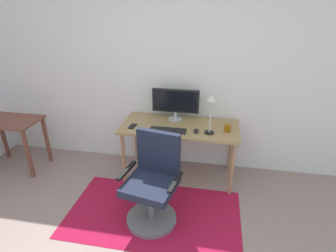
{
  "coord_description": "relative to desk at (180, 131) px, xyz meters",
  "views": [
    {
      "loc": [
        0.54,
        -1.16,
        2.09
      ],
      "look_at": [
        0.04,
        1.55,
        0.82
      ],
      "focal_mm": 28.89,
      "sensor_mm": 36.0,
      "label": 1
    }
  ],
  "objects": [
    {
      "name": "wall_back",
      "position": [
        -0.14,
        0.4,
        0.65
      ],
      "size": [
        6.0,
        0.1,
        2.6
      ],
      "primitive_type": "cube",
      "color": "silver",
      "rests_on": "ground"
    },
    {
      "name": "desk_lamp",
      "position": [
        0.36,
        -0.14,
        0.39
      ],
      "size": [
        0.11,
        0.11,
        0.45
      ],
      "color": "black",
      "rests_on": "desk"
    },
    {
      "name": "keyboard",
      "position": [
        -0.12,
        -0.17,
        0.08
      ],
      "size": [
        0.43,
        0.13,
        0.02
      ],
      "primitive_type": "cube",
      "color": "black",
      "rests_on": "desk"
    },
    {
      "name": "office_chair",
      "position": [
        -0.15,
        -0.81,
        -0.25
      ],
      "size": [
        0.61,
        0.56,
        0.95
      ],
      "rotation": [
        0.0,
        0.0,
        -0.19
      ],
      "color": "slate",
      "rests_on": "ground"
    },
    {
      "name": "desk",
      "position": [
        0.0,
        0.0,
        0.0
      ],
      "size": [
        1.42,
        0.65,
        0.72
      ],
      "color": "#987A4E",
      "rests_on": "ground"
    },
    {
      "name": "computer_mouse",
      "position": [
        0.21,
        -0.15,
        0.09
      ],
      "size": [
        0.06,
        0.1,
        0.03
      ],
      "primitive_type": "ellipsoid",
      "color": "black",
      "rests_on": "desk"
    },
    {
      "name": "monitor",
      "position": [
        -0.08,
        0.19,
        0.31
      ],
      "size": [
        0.59,
        0.18,
        0.4
      ],
      "color": "#B2B2B7",
      "rests_on": "desk"
    },
    {
      "name": "cell_phone",
      "position": [
        -0.56,
        -0.13,
        0.08
      ],
      "size": [
        0.08,
        0.15,
        0.01
      ],
      "primitive_type": "cube",
      "rotation": [
        0.0,
        0.0,
        -0.11
      ],
      "color": "black",
      "rests_on": "desk"
    },
    {
      "name": "side_table",
      "position": [
        -2.22,
        -0.19,
        -0.07
      ],
      "size": [
        0.77,
        0.49,
        0.7
      ],
      "color": "brown",
      "rests_on": "ground"
    },
    {
      "name": "coffee_cup",
      "position": [
        0.57,
        -0.06,
        0.12
      ],
      "size": [
        0.08,
        0.08,
        0.09
      ],
      "primitive_type": "cylinder",
      "color": "#874F0D",
      "rests_on": "desk"
    },
    {
      "name": "area_rug",
      "position": [
        -0.16,
        -0.77,
        -0.64
      ],
      "size": [
        1.84,
        1.04,
        0.01
      ],
      "primitive_type": "cube",
      "color": "maroon",
      "rests_on": "ground"
    }
  ]
}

